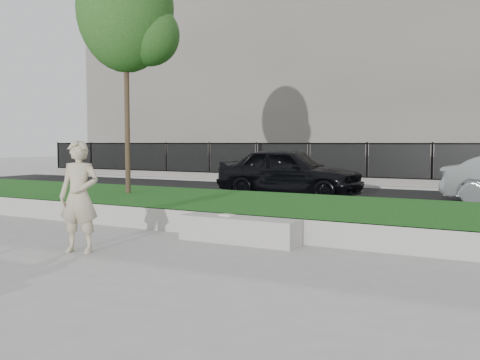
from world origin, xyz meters
The scene contains 12 objects.
ground centered at (0.00, 0.00, 0.00)m, with size 90.00×90.00×0.00m, color gray.
grass_bank centered at (0.00, 3.00, 0.20)m, with size 34.00×4.00×0.40m, color black.
grass_kerb centered at (0.00, 1.04, 0.20)m, with size 34.00×0.08×0.40m, color #A5A29A.
street centered at (0.00, 8.50, 0.02)m, with size 34.00×7.00×0.04m, color black.
far_pavement centered at (0.00, 13.00, 0.06)m, with size 34.00×3.00×0.12m, color gray.
iron_fence centered at (0.00, 12.00, 0.54)m, with size 32.00×0.30×1.50m.
building_facade centered at (0.00, 20.00, 5.00)m, with size 34.00×10.00×10.00m, color #68625B.
stone_bench centered at (0.49, 0.70, 0.20)m, with size 2.00×0.50×0.41m, color #A5A29A.
man centered at (-1.17, -1.09, 0.82)m, with size 0.60×0.39×1.63m, color #BDB091.
book centered at (0.25, 0.74, 0.42)m, with size 0.22×0.16×0.03m, color beige.
young_tree centered at (-3.79, 3.15, 4.61)m, with size 2.36×2.26×5.79m.
car_dark centered at (-1.54, 7.35, 0.75)m, with size 1.69×4.19×1.43m, color black.
Camera 1 is at (4.61, -6.71, 1.60)m, focal length 40.00 mm.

